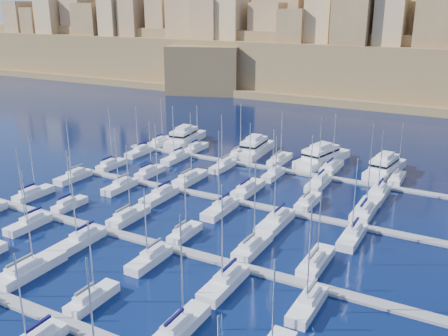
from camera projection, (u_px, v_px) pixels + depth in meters
The scene contains 48 objects.
ground at pixel (207, 221), 87.91m from camera, with size 600.00×600.00×0.00m, color black.
pontoon_near at pixel (63, 322), 59.50m from camera, with size 84.00×2.00×0.40m, color slate.
pontoon_mid_near at pixel (168, 247), 77.84m from camera, with size 84.00×2.00×0.40m, color slate.
pontoon_mid_far at pixel (233, 201), 96.18m from camera, with size 84.00×2.00×0.40m, color slate.
pontoon_far at pixel (278, 169), 114.52m from camera, with size 84.00×2.00×0.40m, color slate.
sailboat_2 at pixel (30, 269), 70.31m from camera, with size 3.24×10.79×15.53m.
sailboat_3 at pixel (92, 299), 63.31m from camera, with size 2.38×7.93×11.62m.
sailboat_4 at pixel (181, 326), 57.81m from camera, with size 2.74×9.12×14.90m.
sailboat_12 at pixel (33, 194), 98.30m from camera, with size 2.57×8.56×12.75m.
sailboat_13 at pixel (70, 204), 93.12m from camera, with size 2.21×7.37×11.42m.
sailboat_14 at pixel (128, 216), 87.78m from camera, with size 2.73×9.09×13.91m.
sailboat_15 at pixel (185, 233), 81.54m from camera, with size 2.25×7.52×10.85m.
sailboat_16 at pixel (252, 246), 76.88m from camera, with size 2.82×9.39×14.82m.
sailboat_17 at pixel (316, 262), 72.33m from camera, with size 2.87×9.57×13.81m.
sailboat_19 at pixel (29, 224), 84.86m from camera, with size 2.54×8.48×14.45m.
sailboat_20 at pixel (80, 240), 78.87m from camera, with size 2.85×9.50×15.06m.
sailboat_21 at pixel (150, 259), 73.21m from camera, with size 2.57×8.56×12.13m.
sailboat_22 at pixel (224, 283), 66.82m from camera, with size 2.95×9.85×15.31m.
sailboat_23 at pixel (308, 305), 62.00m from camera, with size 2.63×8.77×14.92m.
sailboat_24 at pixel (111, 165), 116.03m from camera, with size 2.45×8.18×14.38m.
sailboat_25 at pixel (150, 172), 111.02m from camera, with size 2.49×8.31×12.52m.
sailboat_26 at pixel (190, 178), 107.05m from camera, with size 2.97×9.91×15.23m.
sailboat_27 at pixel (248, 189), 100.86m from camera, with size 3.04×10.14×14.58m.
sailboat_28 at pixel (308, 202), 94.36m from camera, with size 2.62×8.74×13.84m.
sailboat_29 at pixel (365, 210), 90.42m from camera, with size 3.24×10.81×16.98m.
sailboat_30 at pixel (74, 177), 108.06m from camera, with size 2.71×9.03×13.94m.
sailboat_31 at pixel (120, 186), 102.32m from camera, with size 2.63×8.77×13.57m.
sailboat_32 at pixel (160, 196), 97.31m from camera, with size 2.88×9.59×15.30m.
sailboat_33 at pixel (221, 209), 91.07m from camera, with size 2.91×9.69×15.80m.
sailboat_34 at pixel (275, 222), 85.56m from camera, with size 3.23×10.78×16.34m.
sailboat_35 at pixel (352, 236), 80.25m from camera, with size 2.77×9.25×14.36m.
sailboat_36 at pixel (161, 142), 135.47m from camera, with size 2.69×8.97×12.85m.
sailboat_37 at pixel (196, 148), 129.98m from camera, with size 2.49×8.29×12.09m.
sailboat_38 at pixel (239, 154), 124.56m from camera, with size 2.67×8.91×13.56m.
sailboat_39 at pixel (280, 160), 119.95m from camera, with size 2.88×9.59×12.72m.
sailboat_40 at pixel (331, 167), 114.30m from camera, with size 2.99×9.96×13.53m.
sailboat_41 at pixel (397, 179), 106.92m from camera, with size 2.48×8.26×13.31m.
sailboat_42 at pixel (139, 152), 126.28m from camera, with size 2.60×8.66×12.86m.
sailboat_43 at pixel (175, 158), 121.18m from camera, with size 2.65×8.83×13.94m.
sailboat_44 at pixel (223, 166), 115.25m from camera, with size 2.60×8.68×13.14m.
sailboat_45 at pixel (273, 174), 109.72m from camera, with size 2.45×8.17×11.28m.
sailboat_46 at pixel (319, 183), 104.22m from camera, with size 2.94×9.80×15.29m.
sailboat_47 at pixel (378, 194), 98.33m from camera, with size 3.15×10.49×14.20m.
motor_yacht_a at pixel (185, 137), 136.31m from camera, with size 6.91×17.10×5.25m.
motor_yacht_b at pixel (255, 148), 126.28m from camera, with size 5.61×16.08×5.25m.
motor_yacht_c at pixel (322, 156), 119.10m from camera, with size 9.21×18.31×5.25m.
motor_yacht_d at pixel (385, 167), 111.46m from camera, with size 6.73×15.99×5.25m.
fortified_city at pixel (391, 57), 212.81m from camera, with size 460.00×108.95×59.52m.
Camera 1 is at (41.31, -69.30, 36.26)m, focal length 40.00 mm.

